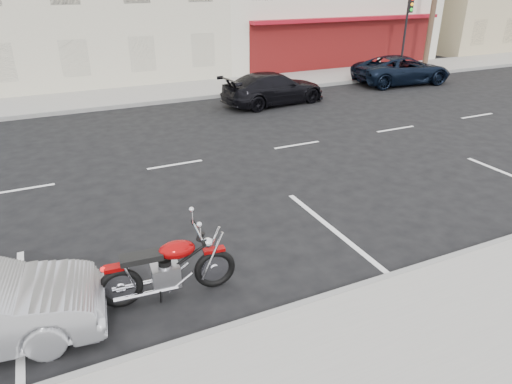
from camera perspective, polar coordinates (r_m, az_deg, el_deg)
ground at (r=13.83m, az=-2.09°, el=4.74°), size 120.00×120.00×0.00m
sidewalk_far at (r=21.18m, az=-24.71°, el=9.95°), size 80.00×3.40×0.15m
curb_near at (r=6.85m, az=-18.72°, el=-20.36°), size 80.00×0.12×0.16m
curb_far at (r=19.53m, az=-24.49°, el=8.86°), size 80.00×0.12×0.16m
traffic_light at (r=27.57m, az=18.34°, el=19.28°), size 0.26×0.30×3.80m
fire_hydrant at (r=26.96m, az=15.06°, el=15.18°), size 0.20×0.20×0.72m
motorcycle at (r=7.79m, az=-5.01°, el=-8.51°), size 2.27×0.75×1.14m
suv_far at (r=24.62m, az=17.79°, el=14.35°), size 5.13×2.71×1.37m
car_far at (r=19.54m, az=2.21°, el=12.83°), size 4.70×2.34×1.31m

